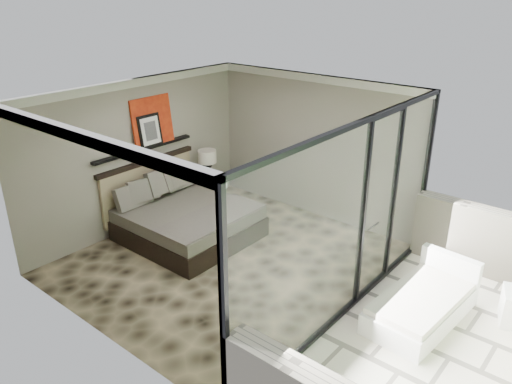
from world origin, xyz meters
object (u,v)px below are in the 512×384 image
Objects in this scene: nightstand at (208,193)px; table_lamp at (207,162)px; lounger at (423,304)px; bed at (184,218)px.

table_lamp reaches higher than nightstand.
lounger is at bearing -9.42° from table_lamp.
nightstand is 0.73m from table_lamp.
bed is 4.39m from lounger.
table_lamp reaches higher than lounger.
bed is at bearing -47.36° from nightstand.
bed is 4.68× the size of nightstand.
nightstand is at bearing 174.90° from lounger.
bed reaches higher than table_lamp.
lounger reaches higher than nightstand.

